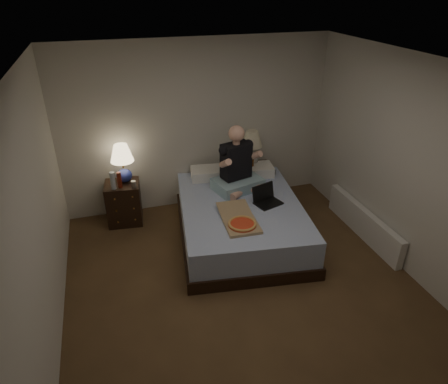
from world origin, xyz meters
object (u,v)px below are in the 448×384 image
object	(u,v)px
water_bottle	(113,181)
laptop	(269,196)
lamp_left	(123,164)
lamp_right	(252,148)
beer_bottle_right	(252,163)
bed	(241,220)
beer_bottle_left	(119,180)
radiator	(363,223)
nightstand_left	(124,203)
soda_can	(134,184)
person	(238,159)
pizza_box	(242,225)
nightstand_right	(256,183)

from	to	relation	value
water_bottle	laptop	bearing A→B (deg)	-23.80
lamp_left	lamp_right	bearing A→B (deg)	1.06
water_bottle	beer_bottle_right	xyz separation A→B (m)	(2.04, 0.04, -0.03)
lamp_right	bed	bearing A→B (deg)	-117.36
beer_bottle_left	laptop	distance (m)	2.05
bed	radiator	bearing A→B (deg)	-8.27
lamp_left	beer_bottle_right	distance (m)	1.89
nightstand_left	beer_bottle_left	xyz separation A→B (m)	(-0.02, -0.11, 0.43)
lamp_right	soda_can	distance (m)	1.85
lamp_left	radiator	size ratio (longest dim) A/B	0.35
lamp_left	person	world-z (taller)	person
beer_bottle_left	bed	bearing A→B (deg)	-26.44
bed	lamp_left	world-z (taller)	lamp_left
lamp_left	lamp_right	xyz separation A→B (m)	(1.93, 0.04, -0.02)
lamp_left	laptop	world-z (taller)	lamp_left
radiator	soda_can	bearing A→B (deg)	158.47
pizza_box	laptop	bearing A→B (deg)	42.62
bed	soda_can	distance (m)	1.56
bed	person	bearing A→B (deg)	85.71
soda_can	beer_bottle_right	distance (m)	1.77
lamp_right	beer_bottle_left	distance (m)	2.02
person	radiator	bearing A→B (deg)	-44.76
person	water_bottle	bearing A→B (deg)	153.68
nightstand_right	pizza_box	distance (m)	1.65
soda_can	nightstand_left	bearing A→B (deg)	134.40
nightstand_right	water_bottle	bearing A→B (deg)	-172.80
radiator	water_bottle	bearing A→B (deg)	159.47
beer_bottle_right	laptop	distance (m)	0.91
beer_bottle_right	soda_can	bearing A→B (deg)	-177.34
water_bottle	beer_bottle_left	size ratio (longest dim) A/B	1.09
person	radiator	world-z (taller)	person
water_bottle	radiator	world-z (taller)	water_bottle
lamp_right	beer_bottle_left	world-z (taller)	lamp_right
bed	nightstand_left	xyz separation A→B (m)	(-1.49, 0.86, 0.05)
bed	lamp_left	distance (m)	1.82
person	laptop	size ratio (longest dim) A/B	2.74
nightstand_left	radiator	size ratio (longest dim) A/B	0.39
nightstand_right	radiator	xyz separation A→B (m)	(1.06, -1.37, -0.10)
nightstand_right	beer_bottle_right	world-z (taller)	beer_bottle_right
lamp_left	pizza_box	distance (m)	1.96
lamp_left	beer_bottle_right	world-z (taller)	lamp_left
water_bottle	nightstand_left	bearing A→B (deg)	48.51
beer_bottle_right	lamp_right	bearing A→B (deg)	72.44
person	pizza_box	world-z (taller)	person
lamp_right	beer_bottle_right	distance (m)	0.24
soda_can	beer_bottle_left	distance (m)	0.20
soda_can	person	bearing A→B (deg)	-11.63
nightstand_left	laptop	xyz separation A→B (m)	(1.83, -0.98, 0.34)
water_bottle	soda_can	distance (m)	0.28
lamp_right	person	bearing A→B (deg)	-126.47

